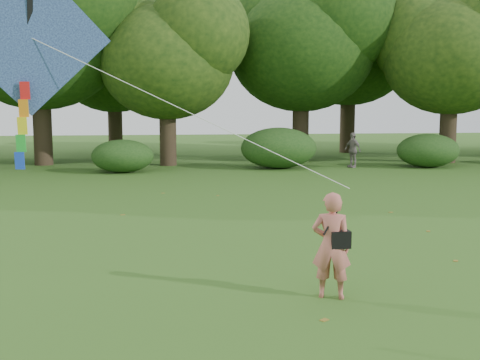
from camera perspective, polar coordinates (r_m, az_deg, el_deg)
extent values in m
plane|color=#265114|center=(9.88, 7.08, -10.02)|extent=(100.00, 100.00, 0.00)
imported|color=#C1665A|center=(9.18, 8.66, -6.14)|extent=(0.69, 0.57, 1.62)
imported|color=gray|center=(28.42, 10.62, 2.81)|extent=(0.81, 1.03, 1.63)
cube|color=black|center=(9.17, 9.45, -5.56)|extent=(0.30, 0.20, 0.26)
cylinder|color=black|center=(9.06, 8.78, -3.67)|extent=(0.33, 0.14, 0.47)
cube|color=#254DA0|center=(9.51, -19.35, 12.68)|extent=(2.30, 0.44, 2.30)
cube|color=black|center=(9.54, -19.31, 12.66)|extent=(0.28, 0.59, 2.08)
cylinder|color=white|center=(8.91, -4.68, 6.31)|extent=(4.65, 0.78, 2.23)
cube|color=red|center=(9.51, -19.72, 7.99)|extent=(0.14, 0.06, 0.26)
cube|color=orange|center=(9.51, -19.83, 6.42)|extent=(0.14, 0.06, 0.26)
cube|color=yellow|center=(9.52, -19.95, 4.85)|extent=(0.14, 0.06, 0.26)
cube|color=green|center=(9.54, -20.06, 3.28)|extent=(0.14, 0.06, 0.26)
cube|color=blue|center=(9.57, -20.16, 1.73)|extent=(0.14, 0.06, 0.26)
cylinder|color=#3A2D1E|center=(30.64, -18.22, 4.96)|extent=(0.88, 0.88, 3.85)
ellipsoid|color=#1E3F11|center=(30.79, -18.53, 12.65)|extent=(8.00, 8.00, 6.80)
cylinder|color=#3A2D1E|center=(29.15, -6.85, 4.48)|extent=(0.80, 0.80, 3.15)
ellipsoid|color=#1E3F11|center=(29.19, -6.95, 11.03)|extent=(6.40, 6.40, 5.44)
cylinder|color=#3A2D1E|center=(32.01, 5.76, 5.20)|extent=(0.86, 0.86, 3.67)
ellipsoid|color=#1E3F11|center=(32.12, 5.85, 12.22)|extent=(7.60, 7.60, 6.46)
cylinder|color=#3A2D1E|center=(32.08, 19.12, 4.63)|extent=(0.83, 0.83, 3.43)
ellipsoid|color=#1E3F11|center=(32.15, 19.39, 11.02)|extent=(6.80, 6.80, 5.78)
cylinder|color=#3A2D1E|center=(36.73, -11.75, 5.20)|extent=(0.84, 0.84, 3.50)
ellipsoid|color=#1E3F11|center=(36.79, -11.89, 10.93)|extent=(7.00, 7.00, 5.95)
cylinder|color=#3A2D1E|center=(37.42, 10.15, 5.67)|extent=(0.90, 0.90, 4.02)
ellipsoid|color=#1E3F11|center=(37.55, 10.29, 12.02)|extent=(7.80, 7.80, 6.63)
ellipsoid|color=#264919|center=(26.36, -11.08, 2.24)|extent=(2.66, 2.09, 1.42)
ellipsoid|color=#264919|center=(27.63, 3.68, 3.05)|extent=(3.50, 2.75, 1.88)
ellipsoid|color=#264919|center=(29.37, 17.40, 2.69)|extent=(2.94, 2.31, 1.58)
cube|color=olive|center=(20.03, -7.32, -1.24)|extent=(0.14, 0.13, 0.01)
cube|color=olive|center=(16.85, 14.11, -2.98)|extent=(0.14, 0.12, 0.01)
cube|color=olive|center=(14.59, 17.42, -4.65)|extent=(0.13, 0.14, 0.01)
cube|color=olive|center=(8.45, 7.99, -13.01)|extent=(0.14, 0.13, 0.01)
cube|color=olive|center=(19.35, -2.12, -1.48)|extent=(0.09, 0.13, 0.01)
cube|color=olive|center=(16.28, -11.06, -3.26)|extent=(0.14, 0.12, 0.01)
cube|color=olive|center=(12.04, 19.77, -7.23)|extent=(0.13, 0.14, 0.01)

